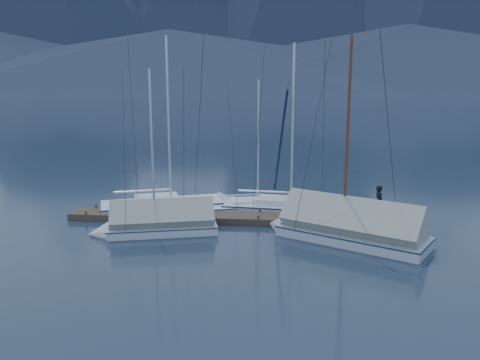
% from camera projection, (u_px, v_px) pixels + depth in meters
% --- Properties ---
extents(ground, '(1000.00, 1000.00, 0.00)m').
position_uv_depth(ground, '(236.00, 233.00, 24.45)').
color(ground, '#141F2F').
rests_on(ground, ground).
extents(mountain_range, '(877.00, 584.00, 150.50)m').
position_uv_depth(mountain_range, '(295.00, 3.00, 372.95)').
color(mountain_range, '#475675').
rests_on(mountain_range, ground).
extents(dock, '(18.00, 1.50, 0.54)m').
position_uv_depth(dock, '(240.00, 219.00, 26.37)').
color(dock, '#382D23').
rests_on(dock, ground).
extents(mooring_posts, '(15.12, 1.52, 0.35)m').
position_uv_depth(mooring_posts, '(230.00, 215.00, 26.37)').
color(mooring_posts, '#382D23').
rests_on(mooring_posts, ground).
extents(sailboat_open_left, '(8.19, 4.83, 10.46)m').
position_uv_depth(sailboat_open_left, '(181.00, 206.00, 28.79)').
color(sailboat_open_left, silver).
rests_on(sailboat_open_left, ground).
extents(sailboat_open_mid, '(6.24, 3.43, 7.95)m').
position_uv_depth(sailboat_open_mid, '(265.00, 207.00, 28.75)').
color(sailboat_open_mid, white).
rests_on(sailboat_open_mid, ground).
extents(sailboat_open_right, '(7.74, 3.25, 10.02)m').
position_uv_depth(sailboat_open_right, '(301.00, 210.00, 27.94)').
color(sailboat_open_right, silver).
rests_on(sailboat_open_right, ground).
extents(sailboat_covered_near, '(7.98, 5.83, 10.16)m').
position_uv_depth(sailboat_covered_near, '(340.00, 229.00, 23.43)').
color(sailboat_covered_near, silver).
rests_on(sailboat_covered_near, ground).
extents(sailboat_covered_far, '(6.35, 3.31, 8.54)m').
position_uv_depth(sailboat_covered_far, '(152.00, 225.00, 24.35)').
color(sailboat_covered_far, silver).
rests_on(sailboat_covered_far, ground).
extents(person, '(0.58, 0.73, 1.76)m').
position_uv_depth(person, '(379.00, 203.00, 25.32)').
color(person, black).
rests_on(person, dock).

